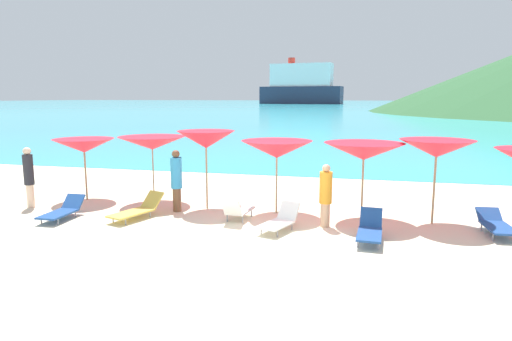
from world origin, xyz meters
TOP-DOWN VIEW (x-y plane):
  - ground_plane at (0.00, 10.00)m, footprint 50.00×100.00m
  - ocean_water at (0.00, 228.65)m, footprint 650.00×440.00m
  - umbrella_0 at (-6.65, 2.61)m, footprint 2.17×2.17m
  - umbrella_1 at (-4.30, 2.85)m, footprint 2.34×2.34m
  - umbrella_2 at (-2.30, 2.46)m, footprint 1.87×1.87m
  - umbrella_3 at (-0.09, 2.41)m, footprint 2.22×2.22m
  - umbrella_4 at (2.38, 2.28)m, footprint 2.34×2.34m
  - umbrella_5 at (4.27, 2.31)m, footprint 2.04×2.04m
  - lounge_chair_0 at (-3.83, 0.89)m, footprint 1.10×1.81m
  - lounge_chair_1 at (5.70, 1.66)m, footprint 0.74×1.62m
  - lounge_chair_2 at (-5.87, 0.32)m, footprint 0.64×1.54m
  - lounge_chair_3 at (2.60, 0.36)m, footprint 0.62×1.50m
  - lounge_chair_4 at (0.35, 0.68)m, footprint 0.98×1.44m
  - lounge_chair_6 at (-0.98, 1.31)m, footprint 0.65×1.33m
  - beachgoer_0 at (-7.71, 1.24)m, footprint 0.30×0.30m
  - beachgoer_2 at (-3.05, 1.88)m, footprint 0.33×0.33m
  - beachgoer_3 at (1.45, 1.32)m, footprint 0.34×0.34m
  - cruise_ship at (-30.08, 215.62)m, footprint 41.78×14.75m

SIDE VIEW (x-z plane):
  - ground_plane at x=0.00m, z-range -0.30..0.00m
  - ocean_water at x=0.00m, z-range 0.00..0.02m
  - lounge_chair_2 at x=-5.87m, z-range -0.04..0.54m
  - lounge_chair_0 at x=-3.83m, z-range -0.06..0.59m
  - lounge_chair_1 at x=5.70m, z-range 0.00..0.53m
  - lounge_chair_4 at x=0.35m, z-range -0.05..0.61m
  - lounge_chair_3 at x=2.60m, z-range -0.05..0.63m
  - lounge_chair_6 at x=-0.98m, z-range -0.05..0.68m
  - beachgoer_3 at x=1.45m, z-range 0.05..1.73m
  - beachgoer_2 at x=-3.05m, z-range 0.06..1.93m
  - beachgoer_0 at x=-7.71m, z-range 0.08..1.98m
  - umbrella_0 at x=-6.65m, z-range 0.80..2.86m
  - umbrella_3 at x=-0.09m, z-range 0.83..3.00m
  - umbrella_4 at x=2.38m, z-range 0.85..3.03m
  - umbrella_1 at x=-4.30m, z-range 0.87..3.04m
  - umbrella_5 at x=4.27m, z-range 0.91..3.22m
  - umbrella_2 at x=-2.30m, z-range 0.94..3.35m
  - cruise_ship at x=-30.08m, z-range -2.60..20.18m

